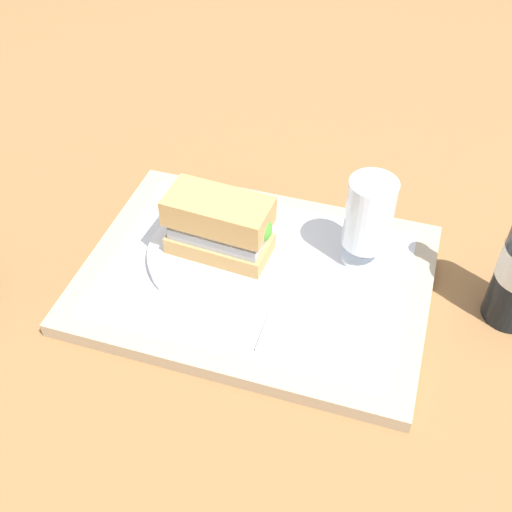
# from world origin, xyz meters

# --- Properties ---
(ground_plane) EXTENTS (3.00, 3.00, 0.00)m
(ground_plane) POSITION_xyz_m (0.00, 0.00, 0.00)
(ground_plane) COLOR olive
(tray) EXTENTS (0.44, 0.32, 0.02)m
(tray) POSITION_xyz_m (0.00, 0.00, 0.01)
(tray) COLOR tan
(tray) RESTS_ON ground_plane
(placemat) EXTENTS (0.38, 0.27, 0.00)m
(placemat) POSITION_xyz_m (0.00, 0.00, 0.02)
(placemat) COLOR silver
(placemat) RESTS_ON tray
(plate) EXTENTS (0.19, 0.19, 0.01)m
(plate) POSITION_xyz_m (-0.05, 0.01, 0.03)
(plate) COLOR white
(plate) RESTS_ON placemat
(sandwich) EXTENTS (0.14, 0.07, 0.08)m
(sandwich) POSITION_xyz_m (-0.05, 0.01, 0.08)
(sandwich) COLOR tan
(sandwich) RESTS_ON plate
(beer_glass) EXTENTS (0.06, 0.06, 0.12)m
(beer_glass) POSITION_xyz_m (0.13, 0.07, 0.09)
(beer_glass) COLOR silver
(beer_glass) RESTS_ON placemat
(napkin_folded) EXTENTS (0.09, 0.07, 0.01)m
(napkin_folded) POSITION_xyz_m (0.08, -0.09, 0.02)
(napkin_folded) COLOR white
(napkin_folded) RESTS_ON placemat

